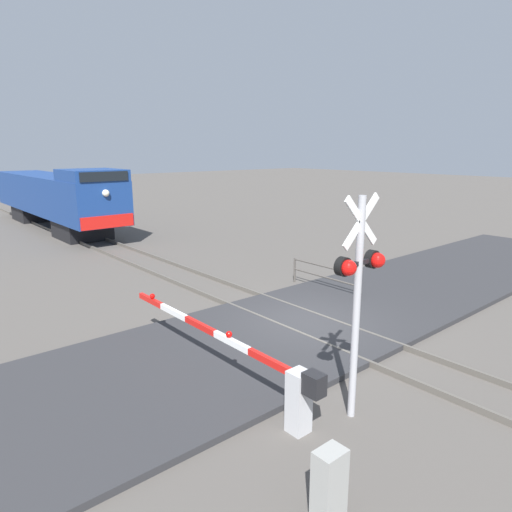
{
  "coord_description": "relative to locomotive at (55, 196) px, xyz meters",
  "views": [
    {
      "loc": [
        -9.17,
        -8.49,
        5.01
      ],
      "look_at": [
        -0.8,
        1.29,
        1.98
      ],
      "focal_mm": 31.95,
      "sensor_mm": 36.0,
      "label": 1
    }
  ],
  "objects": [
    {
      "name": "utility_cabinet",
      "position": [
        -4.96,
        -27.02,
        -1.52
      ],
      "size": [
        0.44,
        0.32,
        1.08
      ],
      "primitive_type": "cube",
      "color": "#999993",
      "rests_on": "ground_plane"
    },
    {
      "name": "crossing_gate",
      "position": [
        -3.82,
        -24.39,
        -1.24
      ],
      "size": [
        0.36,
        6.59,
        1.3
      ],
      "color": "silver",
      "rests_on": "ground_plane"
    },
    {
      "name": "rail_track_right",
      "position": [
        0.72,
        -21.92,
        -1.99
      ],
      "size": [
        0.08,
        80.0,
        0.15
      ],
      "primitive_type": "cube",
      "color": "#59544C",
      "rests_on": "ground_plane"
    },
    {
      "name": "crossing_signal",
      "position": [
        -2.67,
        -25.66,
        0.6
      ],
      "size": [
        1.18,
        0.33,
        4.26
      ],
      "color": "#ADADB2",
      "rests_on": "ground_plane"
    },
    {
      "name": "locomotive",
      "position": [
        0.0,
        0.0,
        0.0
      ],
      "size": [
        2.92,
        16.88,
        3.97
      ],
      "color": "black",
      "rests_on": "ground_plane"
    },
    {
      "name": "rail_track_left",
      "position": [
        -0.72,
        -21.92,
        -1.99
      ],
      "size": [
        0.08,
        80.0,
        0.15
      ],
      "primitive_type": "cube",
      "color": "#59544C",
      "rests_on": "ground_plane"
    },
    {
      "name": "road_surface",
      "position": [
        0.0,
        -21.92,
        -1.99
      ],
      "size": [
        36.0,
        5.53,
        0.14
      ],
      "primitive_type": "cube",
      "color": "#2D2D30",
      "rests_on": "ground_plane"
    },
    {
      "name": "guard_railing",
      "position": [
        2.94,
        -20.04,
        -1.44
      ],
      "size": [
        0.08,
        3.09,
        0.95
      ],
      "color": "#4C4742",
      "rests_on": "ground_plane"
    },
    {
      "name": "ground_plane",
      "position": [
        0.0,
        -21.92,
        -2.06
      ],
      "size": [
        160.0,
        160.0,
        0.0
      ],
      "primitive_type": "plane",
      "color": "#514C47"
    }
  ]
}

